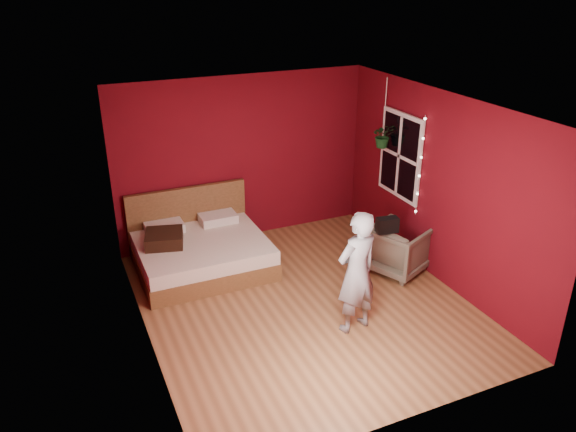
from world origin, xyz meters
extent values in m
plane|color=#8E5F38|center=(0.00, 0.00, 0.00)|extent=(4.50, 4.50, 0.00)
cube|color=#5C0913|center=(0.00, 2.26, 1.30)|extent=(4.00, 0.02, 2.60)
cube|color=#5C0913|center=(0.00, -2.26, 1.30)|extent=(4.00, 0.02, 2.60)
cube|color=#5C0913|center=(-2.01, 0.00, 1.30)|extent=(0.02, 4.50, 2.60)
cube|color=#5C0913|center=(2.01, 0.00, 1.30)|extent=(0.02, 4.50, 2.60)
cube|color=white|center=(0.00, 0.00, 2.61)|extent=(4.00, 4.50, 0.02)
cube|color=white|center=(1.97, 0.90, 1.50)|extent=(0.04, 0.97, 1.27)
cube|color=black|center=(1.96, 0.90, 1.50)|extent=(0.02, 0.85, 1.15)
cube|color=white|center=(1.95, 0.90, 1.50)|extent=(0.03, 0.05, 1.15)
cube|color=white|center=(1.95, 0.90, 1.50)|extent=(0.03, 0.85, 0.05)
cylinder|color=silver|center=(1.94, 0.38, 1.50)|extent=(0.01, 0.01, 1.45)
sphere|color=#FFF2CC|center=(1.94, 0.38, 0.83)|extent=(0.04, 0.04, 0.04)
sphere|color=#FFF2CC|center=(1.94, 0.38, 1.09)|extent=(0.04, 0.04, 0.04)
sphere|color=#FFF2CC|center=(1.94, 0.38, 1.36)|extent=(0.04, 0.04, 0.04)
sphere|color=#FFF2CC|center=(1.94, 0.38, 1.63)|extent=(0.04, 0.04, 0.04)
sphere|color=#FFF2CC|center=(1.94, 0.38, 1.90)|extent=(0.04, 0.04, 0.04)
sphere|color=#FFF2CC|center=(1.94, 0.38, 2.17)|extent=(0.04, 0.04, 0.04)
cube|color=brown|center=(-0.95, 1.42, 0.13)|extent=(1.83, 1.55, 0.26)
cube|color=white|center=(-0.95, 1.42, 0.36)|extent=(1.79, 1.52, 0.20)
cube|color=brown|center=(-0.95, 2.16, 0.50)|extent=(1.83, 0.07, 1.01)
cube|color=silver|center=(-1.36, 1.94, 0.52)|extent=(0.55, 0.35, 0.13)
cube|color=silver|center=(-0.54, 1.94, 0.52)|extent=(0.55, 0.35, 0.13)
imported|color=slate|center=(0.32, -0.73, 0.77)|extent=(0.62, 0.47, 1.55)
imported|color=#686552|center=(1.60, 0.25, 0.35)|extent=(1.01, 1.00, 0.70)
cube|color=black|center=(1.34, 0.18, 0.80)|extent=(0.32, 0.19, 0.21)
cube|color=black|center=(-1.45, 1.53, 0.55)|extent=(0.62, 0.62, 0.18)
cylinder|color=silver|center=(1.82, 1.17, 2.26)|extent=(0.01, 0.01, 0.67)
imported|color=#175121|center=(1.82, 1.17, 1.75)|extent=(0.39, 0.36, 0.36)
camera|label=1|loc=(-2.72, -5.61, 4.06)|focal=35.00mm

